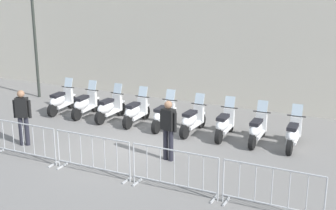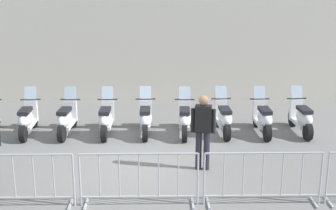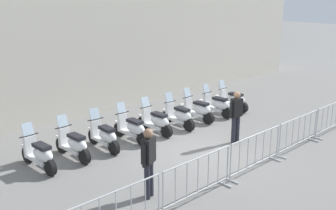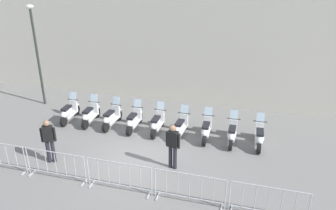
# 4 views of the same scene
# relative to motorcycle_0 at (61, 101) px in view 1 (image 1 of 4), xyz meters

# --- Properties ---
(ground_plane) EXTENTS (120.00, 120.00, 0.00)m
(ground_plane) POSITION_rel_motorcycle_0_xyz_m (4.67, -1.28, -0.45)
(ground_plane) COLOR slate
(motorcycle_0) EXTENTS (0.74, 1.70, 1.24)m
(motorcycle_0) POSITION_rel_motorcycle_0_xyz_m (0.00, 0.00, 0.00)
(motorcycle_0) COLOR black
(motorcycle_0) RESTS_ON ground
(motorcycle_1) EXTENTS (0.72, 1.70, 1.24)m
(motorcycle_1) POSITION_rel_motorcycle_0_xyz_m (1.05, 0.24, 0.00)
(motorcycle_1) COLOR black
(motorcycle_1) RESTS_ON ground
(motorcycle_2) EXTENTS (0.62, 1.72, 1.24)m
(motorcycle_2) POSITION_rel_motorcycle_0_xyz_m (2.10, 0.44, 0.00)
(motorcycle_2) COLOR black
(motorcycle_2) RESTS_ON ground
(motorcycle_3) EXTENTS (0.68, 1.71, 1.24)m
(motorcycle_3) POSITION_rel_motorcycle_0_xyz_m (3.17, 0.65, 0.00)
(motorcycle_3) COLOR black
(motorcycle_3) RESTS_ON ground
(motorcycle_4) EXTENTS (0.69, 1.71, 1.24)m
(motorcycle_4) POSITION_rel_motorcycle_0_xyz_m (4.22, 0.88, 0.00)
(motorcycle_4) COLOR black
(motorcycle_4) RESTS_ON ground
(motorcycle_5) EXTENTS (0.63, 1.72, 1.24)m
(motorcycle_5) POSITION_rel_motorcycle_0_xyz_m (5.29, 1.03, 0.00)
(motorcycle_5) COLOR black
(motorcycle_5) RESTS_ON ground
(motorcycle_6) EXTENTS (0.72, 1.70, 1.24)m
(motorcycle_6) POSITION_rel_motorcycle_0_xyz_m (6.34, 1.31, 0.00)
(motorcycle_6) COLOR black
(motorcycle_6) RESTS_ON ground
(motorcycle_7) EXTENTS (0.70, 1.71, 1.24)m
(motorcycle_7) POSITION_rel_motorcycle_0_xyz_m (7.40, 1.49, 0.00)
(motorcycle_7) COLOR black
(motorcycle_7) RESTS_ON ground
(motorcycle_8) EXTENTS (0.73, 1.70, 1.24)m
(motorcycle_8) POSITION_rel_motorcycle_0_xyz_m (8.46, 1.74, 0.00)
(motorcycle_8) COLOR black
(motorcycle_8) RESTS_ON ground
(barrier_segment_1) EXTENTS (2.21, 0.85, 1.07)m
(barrier_segment_1) POSITION_rel_motorcycle_0_xyz_m (2.76, -3.64, 0.07)
(barrier_segment_1) COLOR #B2B5B7
(barrier_segment_1) RESTS_ON ground
(barrier_segment_2) EXTENTS (2.21, 0.85, 1.07)m
(barrier_segment_2) POSITION_rel_motorcycle_0_xyz_m (5.05, -3.17, 0.07)
(barrier_segment_2) COLOR #B2B5B7
(barrier_segment_2) RESTS_ON ground
(barrier_segment_3) EXTENTS (2.21, 0.85, 1.07)m
(barrier_segment_3) POSITION_rel_motorcycle_0_xyz_m (7.35, -2.70, 0.07)
(barrier_segment_3) COLOR #B2B5B7
(barrier_segment_3) RESTS_ON ground
(barrier_segment_4) EXTENTS (2.21, 0.85, 1.07)m
(barrier_segment_4) POSITION_rel_motorcycle_0_xyz_m (9.64, -2.23, 0.07)
(barrier_segment_4) COLOR #B2B5B7
(barrier_segment_4) RESTS_ON ground
(street_lamp) EXTENTS (0.36, 0.36, 5.06)m
(street_lamp) POSITION_rel_motorcycle_0_xyz_m (-2.61, 0.99, 2.66)
(street_lamp) COLOR #2D332D
(street_lamp) RESTS_ON ground
(officer_near_row_end) EXTENTS (0.47, 0.38, 1.73)m
(officer_near_row_end) POSITION_rel_motorcycle_0_xyz_m (1.83, -2.95, 0.53)
(officer_near_row_end) COLOR #23232D
(officer_near_row_end) RESTS_ON ground
(officer_mid_plaza) EXTENTS (0.55, 0.23, 1.73)m
(officer_mid_plaza) POSITION_rel_motorcycle_0_xyz_m (6.04, -1.22, 0.53)
(officer_mid_plaza) COLOR #23232D
(officer_mid_plaza) RESTS_ON ground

